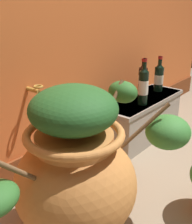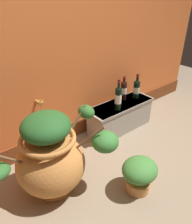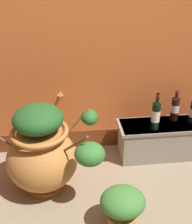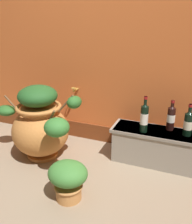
# 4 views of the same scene
# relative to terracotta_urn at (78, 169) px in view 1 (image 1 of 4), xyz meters

# --- Properties ---
(terracotta_urn) EXTENTS (0.98, 0.66, 0.75)m
(terracotta_urn) POSITION_rel_terracotta_urn_xyz_m (0.00, 0.00, 0.00)
(terracotta_urn) COLOR #CC7F3D
(terracotta_urn) RESTS_ON ground_plane
(stone_ledge) EXTENTS (0.86, 0.30, 0.34)m
(stone_ledge) POSITION_rel_terracotta_urn_xyz_m (1.09, 0.32, -0.17)
(stone_ledge) COLOR #9E9384
(stone_ledge) RESTS_ON ground_plane
(wine_bottle_left) EXTENTS (0.07, 0.07, 0.29)m
(wine_bottle_left) POSITION_rel_terracotta_urn_xyz_m (1.20, 0.39, 0.12)
(wine_bottle_left) COLOR black
(wine_bottle_left) RESTS_ON stone_ledge
(wine_bottle_middle) EXTENTS (0.08, 0.08, 0.30)m
(wine_bottle_middle) POSITION_rel_terracotta_urn_xyz_m (1.36, 0.32, 0.12)
(wine_bottle_middle) COLOR black
(wine_bottle_middle) RESTS_ON stone_ledge
(wine_bottle_right) EXTENTS (0.07, 0.07, 0.35)m
(wine_bottle_right) POSITION_rel_terracotta_urn_xyz_m (0.97, 0.25, 0.14)
(wine_bottle_right) COLOR black
(wine_bottle_right) RESTS_ON stone_ledge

